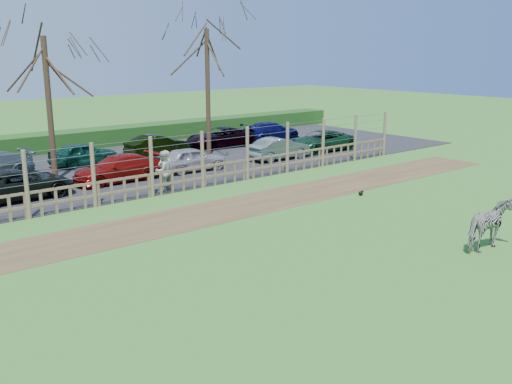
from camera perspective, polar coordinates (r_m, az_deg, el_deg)
ground at (r=17.62m, az=2.66°, el=-5.49°), size 120.00×120.00×0.00m
dirt_strip at (r=21.01m, az=-5.58°, el=-2.30°), size 34.00×2.80×0.01m
asphalt at (r=29.62m, az=-16.46°, el=2.01°), size 44.00×13.00×0.04m
hedge at (r=36.00m, az=-20.95°, el=4.55°), size 46.00×2.00×1.10m
fence at (r=23.72m, az=-10.36°, el=1.42°), size 30.16×0.16×2.50m
tree_mid at (r=27.40m, az=-20.23°, el=11.04°), size 4.80×4.80×6.83m
tree_right at (r=31.97m, az=-4.90°, el=12.80°), size 4.80×4.80×7.35m
zebra at (r=18.51m, az=22.48°, el=-3.11°), size 1.84×0.87×1.54m
visitor_a at (r=24.62m, az=-9.03°, el=2.16°), size 0.69×0.51×1.72m
visitor_b at (r=24.48m, az=-9.23°, el=2.09°), size 0.90×0.74×1.72m
crow at (r=24.09m, az=10.44°, el=-0.11°), size 0.25×0.19×0.21m
car_2 at (r=24.83m, az=-22.64°, el=0.73°), size 4.37×2.10×1.20m
car_3 at (r=26.75m, az=-13.69°, el=2.30°), size 4.17×1.76×1.20m
car_4 at (r=28.46m, az=-6.44°, el=3.30°), size 3.60×1.62×1.20m
car_5 at (r=31.41m, az=2.33°, el=4.38°), size 3.67×1.34×1.20m
car_6 at (r=34.22m, az=6.48°, el=5.10°), size 4.39×2.15×1.20m
car_10 at (r=31.09m, az=-16.86°, el=3.69°), size 3.60×1.63×1.20m
car_11 at (r=32.95m, az=-9.88°, el=4.64°), size 3.69×1.41×1.20m
car_12 at (r=35.52m, az=-3.64°, el=5.48°), size 4.46×2.32×1.20m
car_13 at (r=38.28m, az=1.53°, el=6.12°), size 4.21×1.87×1.20m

